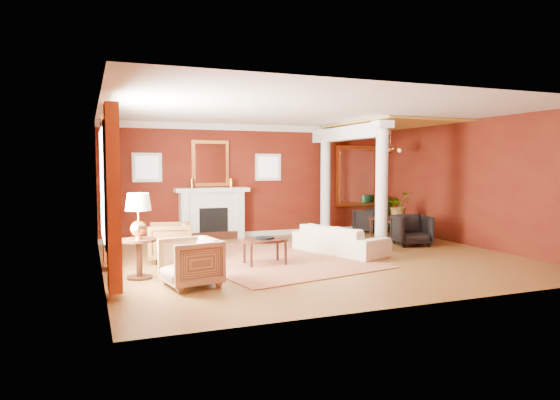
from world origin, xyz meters
name	(u,v)px	position (x,y,z in m)	size (l,w,h in m)	color
ground	(316,258)	(0.00, 0.00, 0.00)	(8.00, 8.00, 0.00)	brown
room_shell	(316,157)	(0.00, 0.00, 2.02)	(8.04, 7.04, 2.92)	#531B0B
fireplace	(212,213)	(-1.30, 3.32, 0.65)	(1.85, 0.42, 1.29)	silver
overmantel_mirror	(210,163)	(-1.30, 3.45, 1.90)	(0.95, 0.07, 1.15)	#ECA445
flank_window_left	(147,167)	(-2.85, 3.46, 1.80)	(0.70, 0.07, 0.70)	silver
flank_window_right	(268,167)	(0.25, 3.46, 1.80)	(0.70, 0.07, 0.70)	silver
left_window	(109,193)	(-3.89, -0.60, 1.42)	(0.21, 2.55, 2.60)	white
column_front	(382,185)	(1.70, 0.30, 1.43)	(0.36, 0.36, 2.80)	silver
column_back	(325,181)	(1.70, 3.00, 1.43)	(0.36, 0.36, 2.80)	silver
header_beam	(346,134)	(1.70, 1.90, 2.62)	(0.30, 3.20, 0.32)	silver
amber_ceiling	(390,124)	(2.85, 1.75, 2.87)	(2.30, 3.40, 0.04)	gold
dining_mirror	(357,176)	(2.90, 3.45, 1.55)	(1.30, 0.07, 1.70)	#ECA445
chandelier	(390,149)	(2.90, 1.80, 2.25)	(0.60, 0.62, 0.75)	#A76D34
crown_trim	(259,128)	(0.00, 3.46, 2.82)	(8.00, 0.08, 0.16)	silver
base_trim	(259,233)	(0.00, 3.46, 0.06)	(8.00, 0.08, 0.12)	silver
rug	(269,258)	(-0.88, 0.30, 0.01)	(3.04, 4.06, 0.02)	maroon
sofa	(339,235)	(0.68, 0.29, 0.40)	(2.04, 0.60, 0.80)	beige
armchair_leopard	(170,240)	(-2.74, 0.77, 0.41)	(0.80, 0.75, 0.82)	black
armchair_stripe	(191,260)	(-2.77, -1.39, 0.41)	(0.79, 0.74, 0.82)	tan
coffee_table	(265,241)	(-1.14, -0.20, 0.44)	(0.96, 0.96, 0.48)	black
coffee_book	(263,233)	(-1.19, -0.23, 0.60)	(0.17, 0.02, 0.23)	black
side_table	(139,222)	(-3.44, -0.54, 0.93)	(0.56, 0.56, 1.40)	black
dining_table	(397,223)	(3.01, 1.62, 0.40)	(1.45, 0.51, 0.81)	black
dining_chair_near	(412,229)	(2.77, 0.67, 0.39)	(0.76, 0.71, 0.78)	black
dining_chair_far	(370,219)	(3.07, 3.00, 0.35)	(0.69, 0.64, 0.71)	black
green_urn	(383,218)	(3.50, 3.00, 0.39)	(0.42, 0.42, 1.00)	#133B1F
potted_plant	(399,197)	(3.08, 1.66, 1.07)	(0.60, 0.67, 0.52)	#26591E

